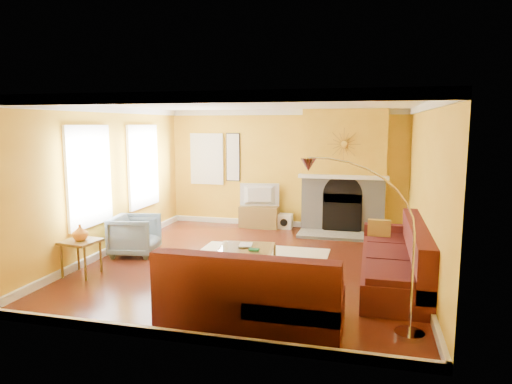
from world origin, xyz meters
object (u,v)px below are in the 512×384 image
(sectional_sofa, at_px, (310,256))
(coffee_table, at_px, (245,258))
(armchair, at_px, (135,235))
(side_table, at_px, (82,258))
(media_console, at_px, (259,217))
(arc_lamp, at_px, (363,248))

(sectional_sofa, relative_size, coffee_table, 4.09)
(armchair, xyz_separation_m, side_table, (-0.25, -1.25, -0.08))
(media_console, distance_m, side_table, 4.43)
(media_console, relative_size, arc_lamp, 0.45)
(armchair, relative_size, arc_lamp, 0.40)
(coffee_table, bearing_deg, side_table, -158.49)
(media_console, relative_size, armchair, 1.12)
(media_console, height_order, arc_lamp, arc_lamp)
(sectional_sofa, distance_m, arc_lamp, 1.67)
(coffee_table, relative_size, side_table, 1.59)
(sectional_sofa, relative_size, media_console, 4.10)
(media_console, xyz_separation_m, side_table, (-1.91, -4.00, 0.04))
(media_console, xyz_separation_m, armchair, (-1.66, -2.75, 0.12))
(sectional_sofa, xyz_separation_m, side_table, (-3.56, -0.43, -0.17))
(sectional_sofa, relative_size, armchair, 4.59)
(media_console, bearing_deg, arc_lamp, -63.98)
(sectional_sofa, xyz_separation_m, arc_lamp, (0.76, -1.39, 0.54))
(coffee_table, height_order, armchair, armchair)
(sectional_sofa, distance_m, side_table, 3.59)
(arc_lamp, bearing_deg, sectional_sofa, 118.85)
(sectional_sofa, height_order, media_console, sectional_sofa)
(coffee_table, distance_m, media_console, 3.08)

